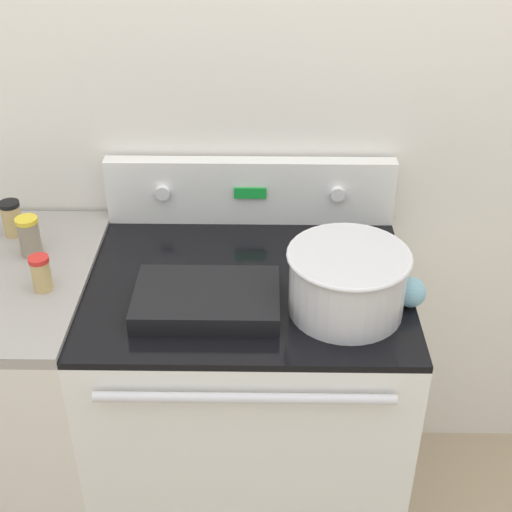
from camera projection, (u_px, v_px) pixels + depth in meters
kitchen_wall at (250, 96)px, 1.93m from camera, size 8.00×0.05×2.50m
stove_range at (249, 408)px, 2.05m from camera, size 0.81×0.69×0.90m
control_panel at (250, 191)px, 2.01m from camera, size 0.81×0.07×0.19m
side_counter at (2, 404)px, 2.06m from camera, size 0.62×0.66×0.91m
mixing_bowl at (347, 279)px, 1.65m from camera, size 0.29×0.29×0.16m
casserole_dish at (207, 298)px, 1.69m from camera, size 0.35×0.22×0.05m
ladle at (409, 290)px, 1.71m from camera, size 0.07×0.31×0.07m
spice_jar_red_cap at (41, 273)px, 1.73m from camera, size 0.05×0.05×0.09m
spice_jar_yellow_cap at (29, 236)px, 1.86m from camera, size 0.06×0.06×0.11m
spice_jar_black_cap at (12, 218)px, 1.95m from camera, size 0.05×0.05×0.10m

